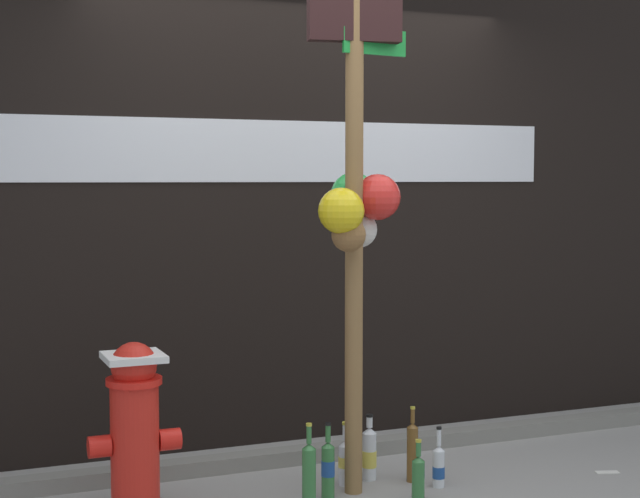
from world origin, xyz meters
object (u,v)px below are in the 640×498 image
bottle_0 (328,468)px  bottle_3 (439,466)px  memorial_post (356,181)px  bottle_2 (309,475)px  bottle_1 (412,451)px  bottle_4 (418,476)px  bottle_6 (346,460)px  fire_hydrant (135,424)px  bottle_5 (369,454)px

bottle_0 → bottle_3: size_ratio=1.20×
memorial_post → bottle_0: bearing=-169.4°
bottle_2 → bottle_3: 0.72m
bottle_1 → bottle_2: size_ratio=0.94×
bottle_2 → bottle_3: bearing=6.3°
bottle_4 → bottle_0: bearing=152.3°
memorial_post → bottle_4: (0.22, -0.23, -1.39)m
bottle_2 → bottle_6: size_ratio=1.28×
memorial_post → bottle_1: (0.33, 0.03, -1.35)m
fire_hydrant → memorial_post: bearing=-4.8°
bottle_3 → bottle_5: 0.35m
bottle_1 → bottle_6: bottle_1 is taller
bottle_1 → bottle_2: 0.66m
bottle_1 → bottle_4: bearing=-111.7°
fire_hydrant → bottle_5: fire_hydrant is taller
bottle_0 → bottle_1: bearing=7.4°
memorial_post → bottle_0: 1.37m
bottle_4 → bottle_5: (-0.08, 0.37, 0.02)m
bottle_0 → bottle_3: bottle_0 is taller
bottle_1 → bottle_4: 0.28m
fire_hydrant → bottle_4: 1.34m
memorial_post → bottle_1: bearing=5.9°
bottle_3 → bottle_4: 0.23m
memorial_post → bottle_2: memorial_post is taller
bottle_5 → bottle_3: bearing=-40.6°
bottle_3 → bottle_6: bearing=154.6°
memorial_post → bottle_1: size_ratio=6.59×
bottle_1 → bottle_3: 0.15m
fire_hydrant → bottle_6: fire_hydrant is taller
bottle_2 → bottle_3: bottle_2 is taller
memorial_post → bottle_3: size_ratio=8.39×
fire_hydrant → bottle_0: 0.94m
fire_hydrant → bottle_3: 1.50m
memorial_post → bottle_5: (0.14, 0.14, -1.37)m
memorial_post → bottle_6: 1.38m
fire_hydrant → bottle_6: (1.04, 0.02, -0.29)m
bottle_4 → memorial_post: bearing=134.4°
fire_hydrant → bottle_4: size_ratio=2.68×
fire_hydrant → bottle_1: bearing=-2.3°
bottle_3 → memorial_post: bearing=168.2°
bottle_2 → bottle_4: bottle_2 is taller
fire_hydrant → bottle_1: fire_hydrant is taller
bottle_3 → bottle_2: bearing=-173.7°
memorial_post → bottle_6: (-0.00, 0.11, -1.38)m
memorial_post → fire_hydrant: (-1.05, 0.09, -1.09)m
bottle_2 → bottle_5: 0.54m
bottle_1 → bottle_0: bearing=-172.6°
memorial_post → bottle_5: memorial_post is taller
bottle_5 → memorial_post: bearing=-134.3°
bottle_2 → bottle_3: (0.71, 0.08, -0.06)m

